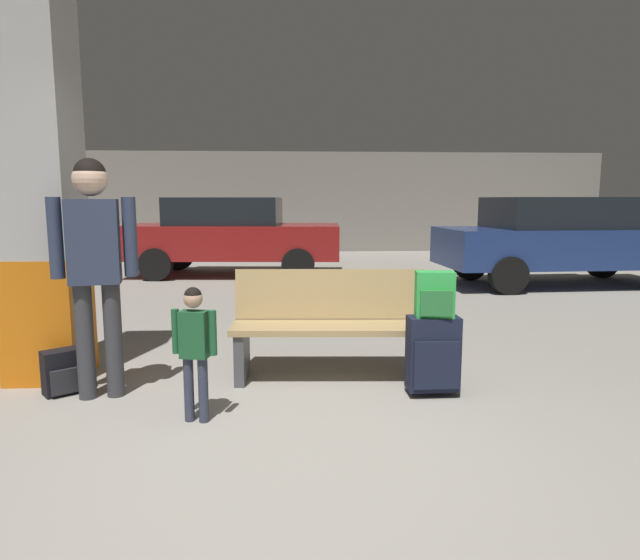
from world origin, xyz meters
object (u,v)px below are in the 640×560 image
at_px(structural_pillar, 39,187).
at_px(backpack_dark_floor, 63,372).
at_px(backpack_bright, 435,295).
at_px(parked_car_far, 231,234).
at_px(suitcase, 433,354).
at_px(child, 194,340).
at_px(adult, 94,253).
at_px(parked_car_side, 560,239).
at_px(bench, 330,325).

relative_size(structural_pillar, backpack_dark_floor, 9.27).
distance_m(backpack_bright, parked_car_far, 7.25).
distance_m(suitcase, child, 1.76).
xyz_separation_m(structural_pillar, parked_car_far, (0.89, 6.30, -0.76)).
xyz_separation_m(backpack_bright, parked_car_far, (-2.17, 6.92, 0.03)).
distance_m(adult, parked_car_side, 7.95).
distance_m(child, backpack_dark_floor, 1.31).
bearing_deg(parked_car_far, adult, -92.65).
relative_size(bench, suitcase, 2.69).
bearing_deg(structural_pillar, parked_car_side, 34.88).
height_order(backpack_bright, backpack_dark_floor, backpack_bright).
bearing_deg(suitcase, structural_pillar, 168.52).
height_order(bench, backpack_bright, backpack_bright).
distance_m(child, parked_car_side, 7.73).
bearing_deg(child, adult, 146.90).
xyz_separation_m(bench, suitcase, (0.74, -0.47, -0.12)).
xyz_separation_m(structural_pillar, backpack_bright, (3.05, -0.62, -0.79)).
height_order(child, backpack_dark_floor, child).
distance_m(structural_pillar, backpack_bright, 3.22).
height_order(suitcase, backpack_dark_floor, suitcase).
bearing_deg(structural_pillar, bench, -3.63).
bearing_deg(parked_car_side, adult, -139.75).
xyz_separation_m(structural_pillar, bench, (2.32, -0.15, -1.12)).
distance_m(backpack_dark_floor, parked_car_side, 8.16).
xyz_separation_m(bench, parked_car_far, (-1.43, 6.44, 0.36)).
bearing_deg(child, backpack_bright, 13.20).
bearing_deg(adult, structural_pillar, 138.28).
bearing_deg(parked_car_far, suitcase, -72.58).
height_order(parked_car_side, parked_car_far, same).
bearing_deg(suitcase, child, -166.79).
bearing_deg(backpack_dark_floor, bench, 7.52).
bearing_deg(parked_car_far, parked_car_side, -16.20).
bearing_deg(adult, backpack_dark_floor, 163.96).
relative_size(structural_pillar, adult, 1.79).
bearing_deg(parked_car_side, child, -133.09).
relative_size(adult, parked_car_side, 0.42).
bearing_deg(parked_car_side, bench, -132.15).
relative_size(child, parked_car_far, 0.22).
bearing_deg(bench, backpack_dark_floor, -172.48).
relative_size(backpack_dark_floor, parked_car_side, 0.08).
relative_size(structural_pillar, child, 3.47).
height_order(bench, backpack_dark_floor, bench).
xyz_separation_m(backpack_bright, adult, (-2.48, 0.11, 0.32)).
xyz_separation_m(parked_car_side, parked_car_far, (-5.75, 1.67, 0.00)).
bearing_deg(parked_car_side, structural_pillar, -145.12).
height_order(bench, child, child).
relative_size(backpack_bright, parked_car_far, 0.08).
bearing_deg(parked_car_side, parked_car_far, 163.80).
bearing_deg(child, backpack_dark_floor, 151.31).
bearing_deg(backpack_bright, parked_car_side, 55.69).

